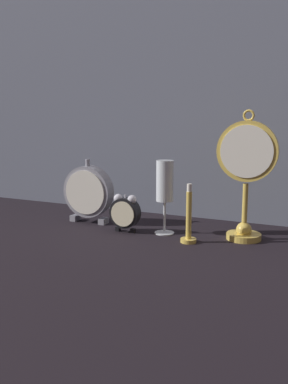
{
  "coord_description": "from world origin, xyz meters",
  "views": [
    {
      "loc": [
        0.48,
        -0.97,
        0.32
      ],
      "look_at": [
        0.0,
        0.08,
        0.12
      ],
      "focal_mm": 40.0,
      "sensor_mm": 36.0,
      "label": 1
    }
  ],
  "objects_px": {
    "mantel_clock_silver": "(88,192)",
    "brass_candlestick": "(189,223)",
    "pocket_watch_on_stand": "(246,176)",
    "champagne_flute": "(165,186)",
    "alarm_clock_twin_bell": "(125,211)"
  },
  "relations": [
    {
      "from": "pocket_watch_on_stand",
      "to": "alarm_clock_twin_bell",
      "type": "relative_size",
      "value": 3.16
    },
    {
      "from": "pocket_watch_on_stand",
      "to": "champagne_flute",
      "type": "xyz_separation_m",
      "value": [
        -0.21,
        -0.03,
        -0.04
      ]
    },
    {
      "from": "pocket_watch_on_stand",
      "to": "alarm_clock_twin_bell",
      "type": "xyz_separation_m",
      "value": [
        -0.32,
        -0.07,
        -0.11
      ]
    },
    {
      "from": "pocket_watch_on_stand",
      "to": "mantel_clock_silver",
      "type": "height_order",
      "value": "pocket_watch_on_stand"
    },
    {
      "from": "mantel_clock_silver",
      "to": "brass_candlestick",
      "type": "relative_size",
      "value": 1.27
    },
    {
      "from": "champagne_flute",
      "to": "mantel_clock_silver",
      "type": "bearing_deg",
      "value": 176.0
    },
    {
      "from": "mantel_clock_silver",
      "to": "brass_candlestick",
      "type": "bearing_deg",
      "value": -11.64
    },
    {
      "from": "pocket_watch_on_stand",
      "to": "mantel_clock_silver",
      "type": "xyz_separation_m",
      "value": [
        -0.47,
        -0.02,
        -0.08
      ]
    },
    {
      "from": "mantel_clock_silver",
      "to": "champagne_flute",
      "type": "relative_size",
      "value": 0.95
    },
    {
      "from": "champagne_flute",
      "to": "brass_candlestick",
      "type": "distance_m",
      "value": 0.13
    },
    {
      "from": "champagne_flute",
      "to": "pocket_watch_on_stand",
      "type": "bearing_deg",
      "value": 8.94
    },
    {
      "from": "mantel_clock_silver",
      "to": "champagne_flute",
      "type": "distance_m",
      "value": 0.26
    },
    {
      "from": "champagne_flute",
      "to": "brass_candlestick",
      "type": "bearing_deg",
      "value": -31.02
    },
    {
      "from": "pocket_watch_on_stand",
      "to": "brass_candlestick",
      "type": "distance_m",
      "value": 0.19
    },
    {
      "from": "mantel_clock_silver",
      "to": "brass_candlestick",
      "type": "distance_m",
      "value": 0.36
    }
  ]
}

